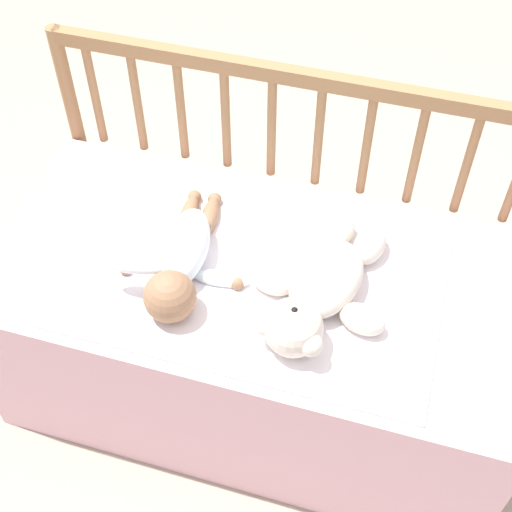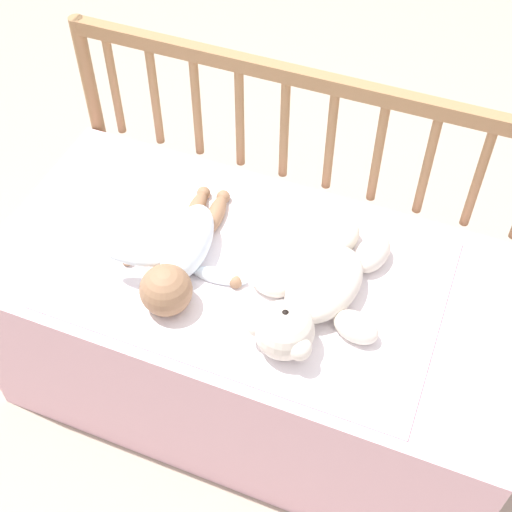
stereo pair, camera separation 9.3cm
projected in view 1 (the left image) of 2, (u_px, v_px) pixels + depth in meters
ground_plane at (256, 384)px, 1.97m from camera, size 12.00×12.00×0.00m
crib_mattress at (256, 334)px, 1.78m from camera, size 1.22×0.60×0.49m
crib_rail at (294, 150)px, 1.73m from camera, size 1.22×0.04×0.81m
blanket at (252, 275)px, 1.59m from camera, size 0.84×0.53×0.01m
teddy_bear at (320, 289)px, 1.50m from camera, size 0.32×0.42×0.13m
baby at (182, 260)px, 1.56m from camera, size 0.30×0.41×0.11m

